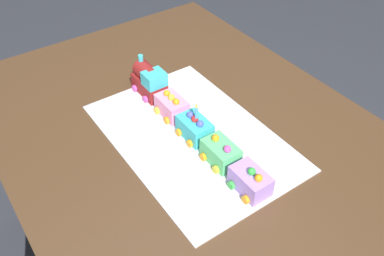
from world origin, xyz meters
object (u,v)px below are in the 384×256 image
at_px(cake_locomotive, 149,81).
at_px(dining_table, 190,159).
at_px(birthday_candle, 196,111).
at_px(cake_car_gondola_mint_green, 220,153).
at_px(cake_car_flatbed_turquoise, 194,128).
at_px(cake_car_caboose_bubblegum, 172,106).
at_px(cake_car_tanker_lavender, 250,181).

bearing_deg(cake_locomotive, dining_table, 0.24).
bearing_deg(birthday_candle, cake_car_gondola_mint_green, -0.00).
relative_size(cake_car_flatbed_turquoise, birthday_candle, 2.04).
xyz_separation_m(dining_table, birthday_candle, (0.03, -0.00, 0.21)).
bearing_deg(cake_car_caboose_bubblegum, birthday_candle, 0.00).
height_order(dining_table, cake_car_flatbed_turquoise, cake_car_flatbed_turquoise).
height_order(cake_car_gondola_mint_green, birthday_candle, birthday_candle).
height_order(dining_table, cake_locomotive, cake_locomotive).
xyz_separation_m(cake_car_flatbed_turquoise, birthday_candle, (0.01, 0.00, 0.07)).
xyz_separation_m(cake_locomotive, cake_car_flatbed_turquoise, (0.25, -0.00, -0.02)).
distance_m(cake_car_caboose_bubblegum, cake_car_flatbed_turquoise, 0.12).
bearing_deg(birthday_candle, cake_locomotive, -180.00).
bearing_deg(cake_car_tanker_lavender, cake_car_caboose_bubblegum, -180.00).
distance_m(cake_car_caboose_bubblegum, cake_car_gondola_mint_green, 0.24).
bearing_deg(cake_car_caboose_bubblegum, cake_car_gondola_mint_green, 0.00).
height_order(cake_car_tanker_lavender, birthday_candle, birthday_candle).
xyz_separation_m(cake_car_caboose_bubblegum, birthday_candle, (0.13, 0.00, 0.07)).
distance_m(dining_table, cake_car_tanker_lavender, 0.29).
xyz_separation_m(cake_car_gondola_mint_green, birthday_candle, (-0.11, 0.00, 0.07)).
relative_size(dining_table, cake_locomotive, 10.00).
bearing_deg(cake_car_caboose_bubblegum, cake_locomotive, 180.00).
xyz_separation_m(cake_car_gondola_mint_green, cake_car_tanker_lavender, (0.12, 0.00, 0.00)).
xyz_separation_m(cake_car_tanker_lavender, birthday_candle, (-0.23, 0.00, 0.07)).
height_order(dining_table, cake_car_tanker_lavender, cake_car_tanker_lavender).
bearing_deg(cake_car_gondola_mint_green, dining_table, 179.61).
xyz_separation_m(cake_locomotive, birthday_candle, (0.25, 0.00, 0.05)).
height_order(cake_car_caboose_bubblegum, birthday_candle, birthday_candle).
relative_size(cake_car_gondola_mint_green, cake_car_tanker_lavender, 1.00).
xyz_separation_m(dining_table, cake_car_caboose_bubblegum, (-0.10, -0.00, 0.14)).
bearing_deg(cake_car_gondola_mint_green, birthday_candle, 180.00).
relative_size(cake_locomotive, cake_car_caboose_bubblegum, 1.40).
bearing_deg(cake_car_tanker_lavender, cake_car_flatbed_turquoise, -180.00).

